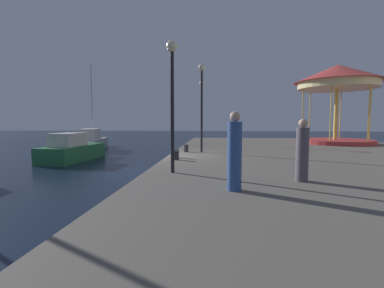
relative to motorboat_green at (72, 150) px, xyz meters
The scene contains 13 objects.
ground_plane 7.46m from the motorboat_green, 25.34° to the right, with size 120.00×120.00×0.00m, color black.
quay_dock 14.77m from the motorboat_green, 12.44° to the right, with size 15.41×29.96×0.80m, color #5B564F.
motorboat_green is the anchor object (origin of this frame).
sailboat_grey 7.13m from the motorboat_green, 106.43° to the left, with size 3.60×7.56×7.64m.
carousel 19.32m from the motorboat_green, 16.31° to the left, with size 6.21×6.21×5.87m.
lamp_post_near_edge 11.24m from the motorboat_green, 45.10° to the right, with size 0.36×0.36×4.15m.
lamp_post_mid_promenade 9.04m from the motorboat_green, 11.54° to the right, with size 0.36×0.36×4.67m.
lamp_post_far_end 9.61m from the motorboat_green, 28.54° to the left, with size 0.36×0.36×4.70m.
bollard_south 7.60m from the motorboat_green, 12.52° to the right, with size 0.24×0.24×0.40m, color #2D2D33.
bollard_north 8.29m from the motorboat_green, 29.33° to the right, with size 0.24×0.24×0.40m, color #2D2D33.
bollard_center 8.74m from the motorboat_green, 32.98° to the right, with size 0.24×0.24×0.40m, color #2D2D33.
person_by_the_water 14.32m from the motorboat_green, 37.14° to the right, with size 0.34×0.34×1.71m.
person_far_corner 13.68m from the motorboat_green, 45.99° to the right, with size 0.34×0.34×1.87m.
Camera 1 is at (2.33, -13.06, 2.42)m, focal length 25.47 mm.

